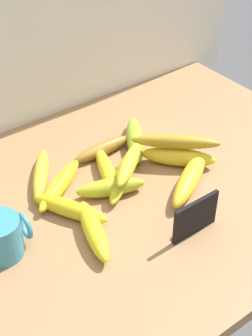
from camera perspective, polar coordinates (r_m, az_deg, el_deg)
The scene contains 16 objects.
counter_top at distance 112.15cm, azimuth 0.65°, elevation -3.05°, with size 110.00×76.00×3.00cm, color #9C7249.
chalkboard_sign at distance 99.76cm, azimuth 7.90°, elevation -5.70°, with size 11.00×1.80×8.40cm.
coffee_mug at distance 98.04cm, azimuth -14.21°, elevation -7.50°, with size 10.02×8.52×8.24cm.
banana_0 at distance 110.61cm, azimuth -7.59°, elevation -1.94°, with size 18.40×3.49×3.49cm, color yellow.
banana_1 at distance 99.38cm, azimuth -3.75°, elevation -7.12°, with size 17.43×3.83×3.83cm, color yellow.
banana_2 at distance 117.63cm, azimuth 5.95°, elevation 1.28°, with size 17.65×4.35×4.35cm, color yellow.
banana_3 at distance 104.41cm, azimuth -6.48°, elevation -4.64°, with size 17.47×3.72×3.72cm, color yellow.
banana_4 at distance 122.98cm, azimuth 1.01°, elevation 3.27°, with size 18.67×4.07×4.07cm, color #92B72B.
banana_5 at distance 113.50cm, azimuth -2.18°, elevation -0.41°, with size 19.10×3.33×3.33cm, color yellow.
banana_6 at distance 111.74cm, azimuth 7.33°, elevation -1.17°, with size 20.61×4.25×4.25cm, color yellow.
banana_7 at distance 112.08cm, azimuth -0.49°, elevation -0.92°, with size 19.70×3.44×3.44cm, color gold.
banana_8 at distance 120.56cm, azimuth -2.69°, elevation 2.20°, with size 15.87×3.32×3.32cm, color #A27227.
banana_9 at distance 108.67cm, azimuth -1.78°, elevation -2.22°, with size 15.25×4.02×4.02cm, color #ABB325.
banana_10 at distance 114.36cm, azimuth -9.71°, elevation -0.71°, with size 18.12×3.23×3.23cm, color gold.
banana_11 at distance 115.89cm, azimuth 5.72°, elevation 3.00°, with size 20.72×3.28×3.28cm, color #AF881F.
banana_12 at distance 110.13cm, azimuth 0.37°, elevation 0.50°, with size 16.06×3.30×3.30cm, color yellow.
Camera 1 is at (-51.37, -66.83, 75.47)cm, focal length 53.29 mm.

